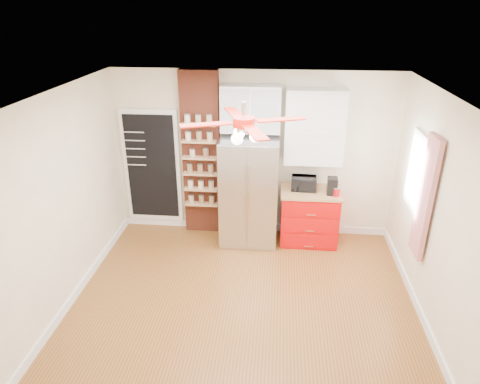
# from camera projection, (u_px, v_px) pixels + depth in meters

# --- Properties ---
(floor) EXTENTS (4.50, 4.50, 0.00)m
(floor) POSITION_uv_depth(u_px,v_px,m) (243.00, 302.00, 5.64)
(floor) COLOR brown
(floor) RESTS_ON ground
(ceiling) EXTENTS (4.50, 4.50, 0.00)m
(ceiling) POSITION_uv_depth(u_px,v_px,m) (244.00, 97.00, 4.53)
(ceiling) COLOR white
(ceiling) RESTS_ON wall_back
(wall_back) EXTENTS (4.50, 0.02, 2.70)m
(wall_back) POSITION_uv_depth(u_px,v_px,m) (254.00, 155.00, 6.90)
(wall_back) COLOR beige
(wall_back) RESTS_ON floor
(wall_front) EXTENTS (4.50, 0.02, 2.70)m
(wall_front) POSITION_uv_depth(u_px,v_px,m) (221.00, 328.00, 3.27)
(wall_front) COLOR beige
(wall_front) RESTS_ON floor
(wall_left) EXTENTS (0.02, 4.00, 2.70)m
(wall_left) POSITION_uv_depth(u_px,v_px,m) (62.00, 203.00, 5.27)
(wall_left) COLOR beige
(wall_left) RESTS_ON floor
(wall_right) EXTENTS (0.02, 4.00, 2.70)m
(wall_right) POSITION_uv_depth(u_px,v_px,m) (439.00, 219.00, 4.89)
(wall_right) COLOR beige
(wall_right) RESTS_ON floor
(chalkboard) EXTENTS (0.95, 0.05, 1.95)m
(chalkboard) POSITION_uv_depth(u_px,v_px,m) (152.00, 167.00, 7.11)
(chalkboard) COLOR white
(chalkboard) RESTS_ON wall_back
(brick_pillar) EXTENTS (0.60, 0.16, 2.70)m
(brick_pillar) POSITION_uv_depth(u_px,v_px,m) (201.00, 155.00, 6.90)
(brick_pillar) COLOR brown
(brick_pillar) RESTS_ON floor
(fridge) EXTENTS (0.90, 0.70, 1.75)m
(fridge) POSITION_uv_depth(u_px,v_px,m) (249.00, 191.00, 6.76)
(fridge) COLOR silver
(fridge) RESTS_ON floor
(upper_glass_cabinet) EXTENTS (0.90, 0.35, 0.70)m
(upper_glass_cabinet) POSITION_uv_depth(u_px,v_px,m) (251.00, 109.00, 6.41)
(upper_glass_cabinet) COLOR white
(upper_glass_cabinet) RESTS_ON wall_back
(red_cabinet) EXTENTS (0.94, 0.64, 0.90)m
(red_cabinet) POSITION_uv_depth(u_px,v_px,m) (309.00, 216.00, 6.90)
(red_cabinet) COLOR red
(red_cabinet) RESTS_ON floor
(upper_shelf_unit) EXTENTS (0.90, 0.30, 1.15)m
(upper_shelf_unit) POSITION_uv_depth(u_px,v_px,m) (315.00, 128.00, 6.46)
(upper_shelf_unit) COLOR white
(upper_shelf_unit) RESTS_ON wall_back
(window) EXTENTS (0.04, 0.75, 1.05)m
(window) POSITION_uv_depth(u_px,v_px,m) (418.00, 174.00, 5.62)
(window) COLOR white
(window) RESTS_ON wall_right
(curtain) EXTENTS (0.06, 0.40, 1.55)m
(curtain) POSITION_uv_depth(u_px,v_px,m) (425.00, 198.00, 5.17)
(curtain) COLOR red
(curtain) RESTS_ON wall_right
(ceiling_fan) EXTENTS (1.40, 1.40, 0.44)m
(ceiling_fan) POSITION_uv_depth(u_px,v_px,m) (244.00, 123.00, 4.64)
(ceiling_fan) COLOR silver
(ceiling_fan) RESTS_ON ceiling
(toaster_oven) EXTENTS (0.39, 0.27, 0.21)m
(toaster_oven) POSITION_uv_depth(u_px,v_px,m) (304.00, 183.00, 6.71)
(toaster_oven) COLOR black
(toaster_oven) RESTS_ON red_cabinet
(coffee_maker) EXTENTS (0.16, 0.18, 0.27)m
(coffee_maker) POSITION_uv_depth(u_px,v_px,m) (332.00, 186.00, 6.55)
(coffee_maker) COLOR black
(coffee_maker) RESTS_ON red_cabinet
(canister_left) EXTENTS (0.11, 0.11, 0.13)m
(canister_left) POSITION_uv_depth(u_px,v_px,m) (336.00, 192.00, 6.51)
(canister_left) COLOR red
(canister_left) RESTS_ON red_cabinet
(canister_right) EXTENTS (0.12, 0.12, 0.13)m
(canister_right) POSITION_uv_depth(u_px,v_px,m) (332.00, 186.00, 6.71)
(canister_right) COLOR red
(canister_right) RESTS_ON red_cabinet
(pantry_jar_oats) EXTENTS (0.11, 0.11, 0.12)m
(pantry_jar_oats) POSITION_uv_depth(u_px,v_px,m) (192.00, 153.00, 6.76)
(pantry_jar_oats) COLOR beige
(pantry_jar_oats) RESTS_ON brick_pillar
(pantry_jar_beans) EXTENTS (0.11, 0.11, 0.13)m
(pantry_jar_beans) POSITION_uv_depth(u_px,v_px,m) (206.00, 153.00, 6.73)
(pantry_jar_beans) COLOR brown
(pantry_jar_beans) RESTS_ON brick_pillar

